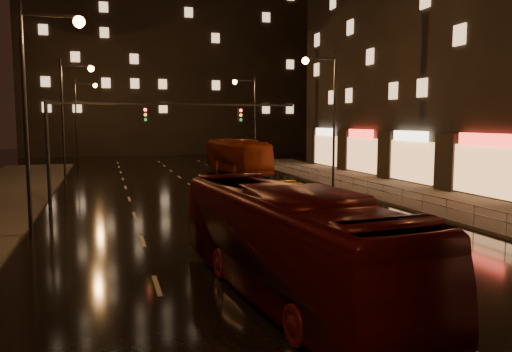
% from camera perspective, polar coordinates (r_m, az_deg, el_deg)
% --- Properties ---
extents(ground, '(140.00, 140.00, 0.00)m').
position_cam_1_polar(ground, '(32.26, -5.21, -2.77)').
color(ground, black).
rests_on(ground, ground).
extents(sidewalk_right, '(7.00, 70.00, 0.15)m').
position_cam_1_polar(sidewalk_right, '(33.28, 20.14, -2.72)').
color(sidewalk_right, '#38332D').
rests_on(sidewalk_right, ground).
extents(building_distant, '(44.00, 16.00, 36.00)m').
position_cam_1_polar(building_distant, '(84.85, -9.95, 14.95)').
color(building_distant, black).
rests_on(building_distant, ground).
extents(traffic_signal, '(15.31, 0.32, 6.20)m').
position_cam_1_polar(traffic_signal, '(31.24, -14.46, 5.49)').
color(traffic_signal, black).
rests_on(traffic_signal, ground).
extents(railing_right, '(0.05, 56.00, 1.00)m').
position_cam_1_polar(railing_right, '(33.85, 12.66, -0.94)').
color(railing_right, '#99999E').
rests_on(railing_right, sidewalk_right).
extents(bus_red, '(3.86, 11.82, 3.23)m').
position_cam_1_polar(bus_red, '(14.50, 3.42, -7.46)').
color(bus_red, '#4D0B0C').
rests_on(bus_red, ground).
extents(bus_curb, '(3.81, 12.07, 3.31)m').
position_cam_1_polar(bus_curb, '(49.06, -2.17, 2.29)').
color(bus_curb, maroon).
rests_on(bus_curb, ground).
extents(taxi_near, '(2.32, 4.58, 1.49)m').
position_cam_1_polar(taxi_near, '(25.79, 7.19, -3.39)').
color(taxi_near, orange).
rests_on(taxi_near, ground).
extents(taxi_far, '(2.00, 4.79, 1.38)m').
position_cam_1_polar(taxi_far, '(29.62, 4.70, -2.22)').
color(taxi_far, '#F2A316').
rests_on(taxi_far, ground).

